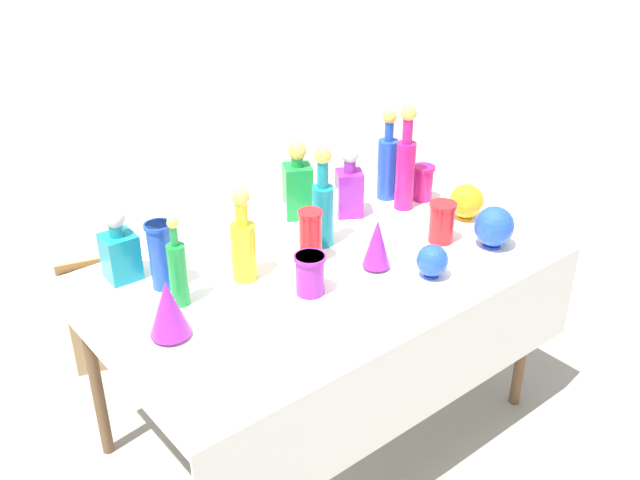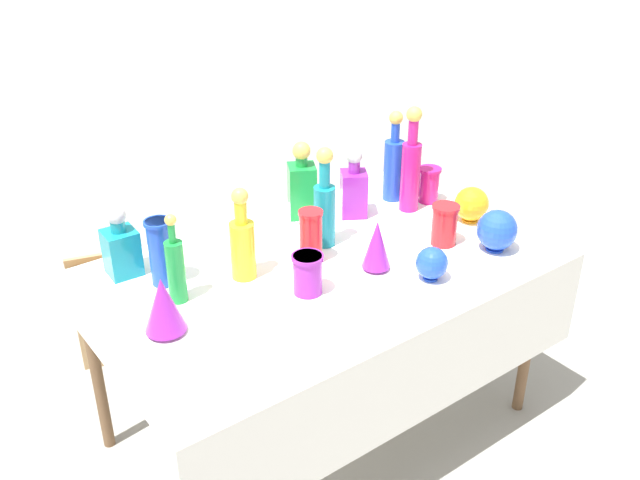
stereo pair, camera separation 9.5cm
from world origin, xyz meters
The scene contains 22 objects.
ground_plane centered at (0.00, 0.00, 0.00)m, with size 40.00×40.00×0.00m, color gray.
display_table centered at (0.00, -0.04, 0.70)m, with size 1.66×1.03×0.76m.
tall_bottle_0 centered at (0.58, 0.27, 0.92)m, with size 0.08×0.08×0.39m.
tall_bottle_1 centered at (0.11, 0.11, 0.92)m, with size 0.08×0.08×0.39m.
tall_bottle_2 centered at (-0.51, 0.09, 0.89)m, with size 0.06×0.06×0.31m.
tall_bottle_3 centered at (0.57, 0.15, 0.95)m, with size 0.08×0.08×0.44m.
tall_bottle_4 centered at (-0.26, 0.09, 0.89)m, with size 0.09×0.09×0.34m.
square_decanter_0 centered at (0.18, 0.36, 0.89)m, with size 0.15×0.15×0.32m.
square_decanter_1 centered at (0.35, 0.24, 0.88)m, with size 0.14×0.14×0.29m.
square_decanter_2 centered at (-0.59, 0.36, 0.86)m, with size 0.11×0.11×0.26m.
slender_vase_0 centered at (-0.14, -0.12, 0.84)m, with size 0.11×0.11×0.14m.
slender_vase_1 centered at (0.69, 0.15, 0.84)m, with size 0.10×0.10×0.15m.
slender_vase_2 centered at (-0.50, 0.22, 0.89)m, with size 0.09×0.09×0.24m.
slender_vase_3 centered at (0.47, -0.15, 0.85)m, with size 0.10×0.10×0.16m.
slender_vase_4 centered at (-0.01, 0.04, 0.87)m, with size 0.09×0.09×0.20m.
fluted_vase_0 centered at (-0.63, -0.05, 0.86)m, with size 0.13×0.13×0.19m.
fluted_vase_1 centered at (0.14, -0.14, 0.86)m, with size 0.10×0.10×0.19m.
round_bowl_0 centered at (0.59, -0.30, 0.84)m, with size 0.15×0.15×0.16m.
round_bowl_1 centered at (0.69, -0.08, 0.84)m, with size 0.14×0.14×0.14m.
round_bowl_2 centered at (0.25, -0.31, 0.82)m, with size 0.11×0.11×0.12m.
price_tag_left centered at (-0.38, -0.44, 0.78)m, with size 0.04×0.01×0.04m, color white.
cardboard_box_behind_left centered at (-0.38, 1.07, 0.17)m, with size 0.52×0.53×0.41m.
Camera 2 is at (-1.32, -1.77, 2.05)m, focal length 40.00 mm.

